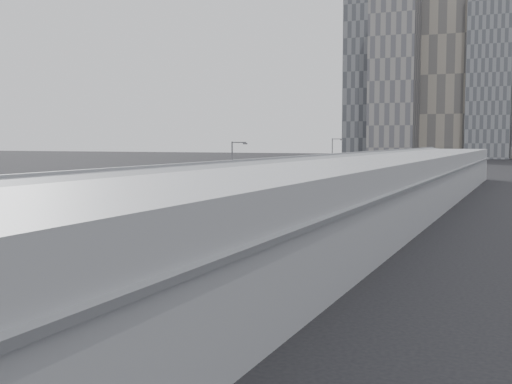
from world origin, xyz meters
The scene contains 18 objects.
sidewalk centered at (9.00, 55.00, 0.06)m, with size 10.00×170.00×0.12m, color gray.
lane_line centered at (-1.50, 55.00, 0.01)m, with size 0.12×160.00×0.02m, color gold.
depot centered at (12.99, 55.00, 3.51)m, with size 12.45×160.40×7.20m.
skyline centered at (-2.90, 324.16, 50.85)m, with size 145.00×64.00×120.00m.
bus_1 centered at (2.08, 18.96, 1.52)m, with size 3.48×12.47×3.60m.
bus_2 centered at (2.27, 35.81, 1.69)m, with size 3.04×13.75×4.01m.
bus_3 centered at (2.29, 47.98, 1.64)m, with size 3.54×13.44×3.89m.
bus_4 centered at (2.21, 63.90, 1.56)m, with size 2.82×12.66×3.69m.
bus_5 centered at (1.62, 75.53, 1.65)m, with size 3.03×13.42×3.90m.
bus_6 centered at (2.13, 88.33, 1.72)m, with size 3.09×13.99×4.08m.
tree_0 centered at (5.97, 8.42, 3.67)m, with size 1.66×1.66×4.55m.
tree_1 centered at (5.53, 34.24, 3.02)m, with size 2.53×2.53×4.29m.
tree_2 centered at (5.51, 53.78, 3.75)m, with size 2.57×2.57×5.05m.
tree_3 centered at (5.32, 83.66, 3.32)m, with size 2.94×2.94×4.79m.
street_lamp_near centered at (-4.03, 52.40, 4.98)m, with size 2.04×0.22×8.58m.
street_lamp_far centered at (-4.55, 95.15, 5.23)m, with size 2.04×0.22×9.08m.
shipping_container centered at (-4.58, 105.85, 1.21)m, with size 2.66×5.40×2.41m, color #133E1A.
suv centered at (-3.22, 134.31, 0.84)m, with size 2.79×6.04×1.68m, color black.
Camera 1 is at (28.66, -16.18, 8.72)m, focal length 45.00 mm.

